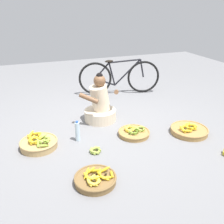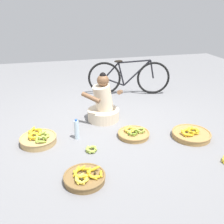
% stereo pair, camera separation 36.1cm
% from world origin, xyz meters
% --- Properties ---
extents(ground_plane, '(10.00, 10.00, 0.00)m').
position_xyz_m(ground_plane, '(0.00, 0.00, 0.00)').
color(ground_plane, slate).
extents(vendor_woman_front, '(0.73, 0.53, 0.81)m').
position_xyz_m(vendor_woman_front, '(-0.02, 0.30, 0.26)').
color(vendor_woman_front, beige).
rests_on(vendor_woman_front, ground).
extents(bicycle_leaning, '(1.67, 0.44, 0.73)m').
position_xyz_m(bicycle_leaning, '(0.76, 1.42, 0.36)').
color(bicycle_leaning, black).
rests_on(bicycle_leaning, ground).
extents(banana_basket_back_center, '(0.47, 0.47, 0.13)m').
position_xyz_m(banana_basket_back_center, '(0.28, -0.36, 0.04)').
color(banana_basket_back_center, '#A87F47').
rests_on(banana_basket_back_center, ground).
extents(banana_basket_mid_right, '(0.51, 0.51, 0.18)m').
position_xyz_m(banana_basket_mid_right, '(-1.06, -0.22, 0.06)').
color(banana_basket_mid_right, tan).
rests_on(banana_basket_mid_right, ground).
extents(banana_basket_front_right, '(0.47, 0.47, 0.15)m').
position_xyz_m(banana_basket_front_right, '(-0.56, -1.18, 0.05)').
color(banana_basket_front_right, brown).
rests_on(banana_basket_front_right, ground).
extents(banana_basket_front_center, '(0.56, 0.56, 0.16)m').
position_xyz_m(banana_basket_front_center, '(1.09, -0.59, 0.05)').
color(banana_basket_front_center, '#A87F47').
rests_on(banana_basket_front_center, ground).
extents(loose_bananas_front_left, '(0.18, 0.18, 0.08)m').
position_xyz_m(loose_bananas_front_left, '(-0.39, -0.61, 0.03)').
color(loose_bananas_front_left, '#9EB747').
rests_on(loose_bananas_front_left, ground).
extents(water_bottle, '(0.07, 0.07, 0.30)m').
position_xyz_m(water_bottle, '(-0.53, -0.23, 0.14)').
color(water_bottle, silver).
rests_on(water_bottle, ground).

